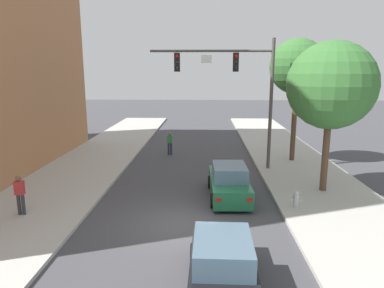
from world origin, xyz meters
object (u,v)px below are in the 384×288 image
car_lead_green (229,183)px  fire_hydrant (296,199)px  street_tree_nearest (331,86)px  pedestrian_sidewalk_left_walker (20,193)px  car_following_black (222,267)px  street_tree_second (297,67)px  traffic_signal_mast (237,80)px  pedestrian_crossing_road (170,142)px

car_lead_green → fire_hydrant: car_lead_green is taller
street_tree_nearest → pedestrian_sidewalk_left_walker: bearing=-165.3°
car_following_black → street_tree_second: (5.21, 13.76, 5.36)m
pedestrian_sidewalk_left_walker → fire_hydrant: bearing=6.2°
traffic_signal_mast → street_tree_second: 4.46m
car_lead_green → pedestrian_crossing_road: pedestrian_crossing_road is taller
fire_hydrant → traffic_signal_mast: bearing=109.2°
car_following_black → street_tree_nearest: 10.48m
street_tree_nearest → street_tree_second: size_ratio=0.92×
fire_hydrant → street_tree_nearest: (1.86, 2.21, 4.67)m
traffic_signal_mast → car_lead_green: (-0.65, -4.62, -4.64)m
street_tree_nearest → fire_hydrant: bearing=-130.2°
street_tree_nearest → car_following_black: bearing=-123.8°
pedestrian_sidewalk_left_walker → street_tree_nearest: size_ratio=0.23×
pedestrian_sidewalk_left_walker → pedestrian_crossing_road: (4.88, 11.04, -0.15)m
car_following_black → fire_hydrant: bearing=59.0°
car_lead_green → car_following_black: bearing=-95.3°
car_lead_green → car_following_black: (-0.66, -7.11, 0.00)m
pedestrian_sidewalk_left_walker → pedestrian_crossing_road: bearing=66.2°
traffic_signal_mast → pedestrian_crossing_road: traffic_signal_mast is taller
pedestrian_sidewalk_left_walker → street_tree_second: size_ratio=0.21×
car_following_black → pedestrian_crossing_road: bearing=100.9°
traffic_signal_mast → pedestrian_sidewalk_left_walker: 12.46m
pedestrian_sidewalk_left_walker → pedestrian_crossing_road: 12.07m
street_tree_second → car_following_black: bearing=-110.7°
car_lead_green → street_tree_second: street_tree_second is taller
traffic_signal_mast → fire_hydrant: size_ratio=10.42×
fire_hydrant → street_tree_second: street_tree_second is taller
street_tree_nearest → street_tree_second: 5.94m
car_following_black → street_tree_nearest: street_tree_nearest is taller
pedestrian_sidewalk_left_walker → street_tree_second: (13.07, 9.31, 5.02)m
car_following_black → pedestrian_crossing_road: pedestrian_crossing_road is taller
pedestrian_crossing_road → car_following_black: bearing=-79.1°
pedestrian_sidewalk_left_walker → traffic_signal_mast: bearing=38.5°
car_lead_green → fire_hydrant: (2.75, -1.43, -0.22)m
pedestrian_crossing_road → car_lead_green: bearing=-66.6°
pedestrian_crossing_road → fire_hydrant: size_ratio=2.28×
pedestrian_crossing_road → pedestrian_sidewalk_left_walker: bearing=-113.8°
car_lead_green → street_tree_second: (4.56, 6.65, 5.36)m
traffic_signal_mast → street_tree_nearest: (3.97, -3.85, -0.19)m
street_tree_second → pedestrian_sidewalk_left_walker: bearing=-144.5°
traffic_signal_mast → fire_hydrant: traffic_signal_mast is taller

